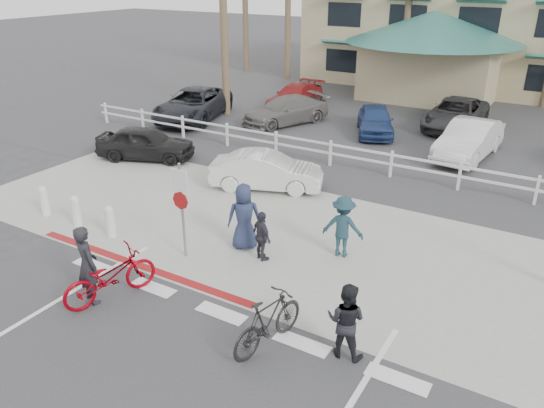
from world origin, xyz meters
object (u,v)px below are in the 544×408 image
Objects in this scene: bike_black at (268,322)px; car_white_sedan at (266,171)px; sign_post at (182,206)px; car_red_compact at (146,143)px; bike_red at (110,276)px.

bike_black is 8.34m from car_white_sedan.
car_red_compact is at bearing 139.89° from sign_post.
car_white_sedan is (-0.62, 5.12, -0.82)m from sign_post.
car_red_compact is at bearing -24.43° from bike_black.
sign_post reaches higher than car_red_compact.
sign_post reaches higher than car_white_sedan.
car_red_compact reaches higher than bike_black.
sign_post is 2.55m from bike_red.
bike_black is 0.51× the size of car_white_sedan.
sign_post reaches higher than bike_black.
bike_red is 0.58× the size of car_red_compact.
bike_red is 0.58× the size of car_white_sedan.
car_red_compact reaches higher than bike_red.
bike_red is 3.97m from bike_black.
bike_black is at bearing -154.85° from bike_red.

